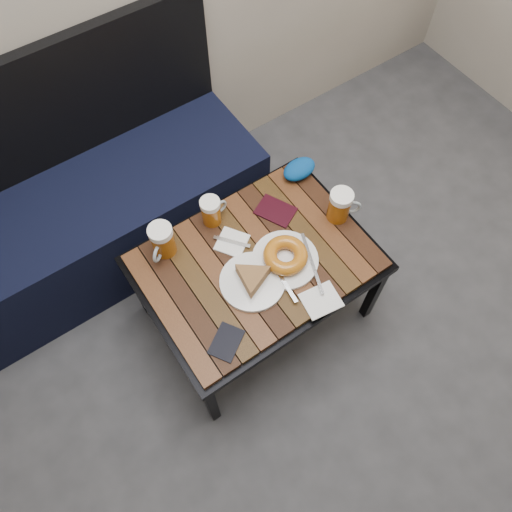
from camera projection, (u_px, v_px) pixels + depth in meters
bench at (99, 214)px, 2.13m from camera, size 1.40×0.50×0.95m
cafe_table at (256, 265)px, 1.84m from camera, size 0.84×0.62×0.47m
beer_mug_left at (162, 241)px, 1.76m from camera, size 0.13×0.12×0.14m
beer_mug_centre at (211, 211)px, 1.83m from camera, size 0.11×0.08×0.12m
beer_mug_right at (340, 206)px, 1.83m from camera, size 0.13×0.11×0.14m
plate_pie at (252, 279)px, 1.73m from camera, size 0.23×0.23×0.07m
plate_bagel at (285, 257)px, 1.77m from camera, size 0.24×0.31×0.07m
napkin_left at (232, 242)px, 1.83m from camera, size 0.15×0.15×0.01m
napkin_right at (321, 300)px, 1.72m from camera, size 0.14×0.12×0.01m
passport_navy at (226, 342)px, 1.65m from camera, size 0.15×0.14×0.01m
passport_burgundy at (276, 211)px, 1.90m from camera, size 0.15×0.17×0.01m
knit_pouch at (299, 169)px, 1.96m from camera, size 0.15×0.10×0.06m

